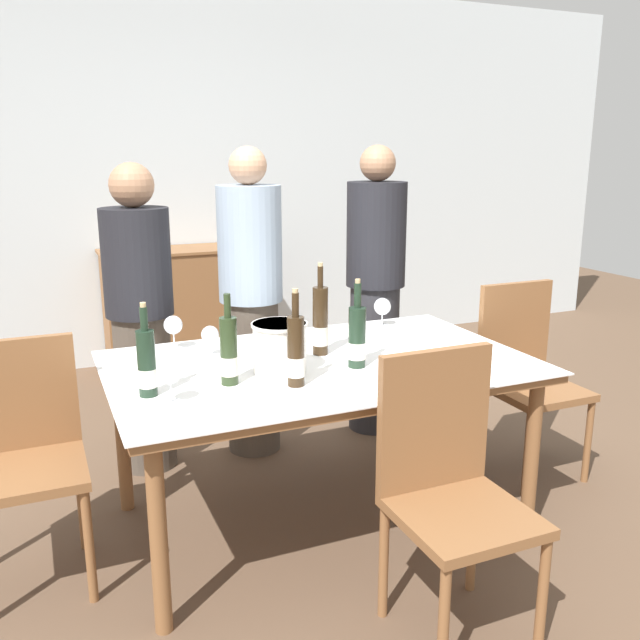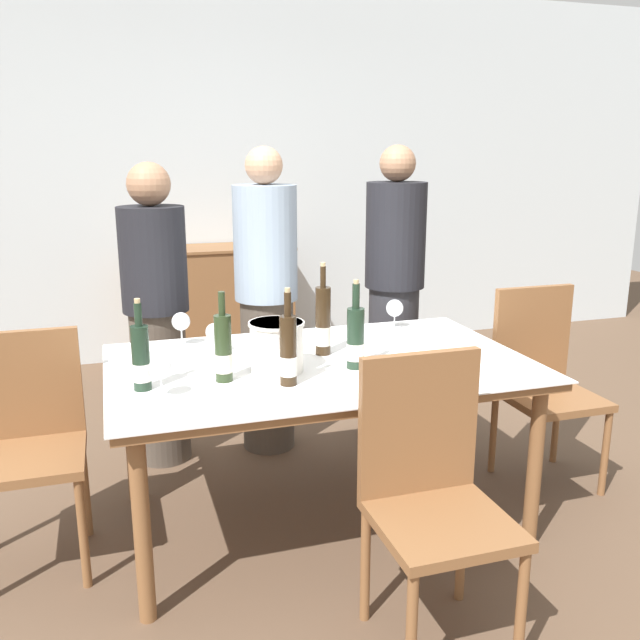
{
  "view_description": "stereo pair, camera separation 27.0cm",
  "coord_description": "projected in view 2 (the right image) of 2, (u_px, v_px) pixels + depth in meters",
  "views": [
    {
      "loc": [
        -1.06,
        -2.47,
        1.59
      ],
      "look_at": [
        0.0,
        0.0,
        0.91
      ],
      "focal_mm": 38.0,
      "sensor_mm": 36.0,
      "label": 1
    },
    {
      "loc": [
        -0.81,
        -2.57,
        1.59
      ],
      "look_at": [
        0.0,
        0.0,
        0.91
      ],
      "focal_mm": 38.0,
      "sensor_mm": 36.0,
      "label": 2
    }
  ],
  "objects": [
    {
      "name": "person_guest_right",
      "position": [
        394.0,
        294.0,
        3.78
      ],
      "size": [
        0.33,
        0.33,
        1.62
      ],
      "color": "#2D2D33",
      "rests_on": "ground_plane"
    },
    {
      "name": "wine_glass_2",
      "position": [
        181.0,
        322.0,
        3.03
      ],
      "size": [
        0.08,
        0.08,
        0.15
      ],
      "color": "white",
      "rests_on": "dining_table"
    },
    {
      "name": "wine_bottle_0",
      "position": [
        141.0,
        359.0,
        2.47
      ],
      "size": [
        0.07,
        0.07,
        0.34
      ],
      "color": "#1E3323",
      "rests_on": "dining_table"
    },
    {
      "name": "wine_glass_3",
      "position": [
        395.0,
        309.0,
        3.34
      ],
      "size": [
        0.09,
        0.09,
        0.14
      ],
      "color": "white",
      "rests_on": "dining_table"
    },
    {
      "name": "wine_glass_1",
      "position": [
        160.0,
        369.0,
        2.39
      ],
      "size": [
        0.08,
        0.08,
        0.15
      ],
      "color": "white",
      "rests_on": "dining_table"
    },
    {
      "name": "person_host",
      "position": [
        157.0,
        317.0,
        3.43
      ],
      "size": [
        0.33,
        0.33,
        1.54
      ],
      "color": "#51473D",
      "rests_on": "ground_plane"
    },
    {
      "name": "person_guest_left",
      "position": [
        267.0,
        303.0,
        3.57
      ],
      "size": [
        0.33,
        0.33,
        1.61
      ],
      "color": "#51473D",
      "rests_on": "ground_plane"
    },
    {
      "name": "wine_bottle_3",
      "position": [
        223.0,
        350.0,
        2.56
      ],
      "size": [
        0.07,
        0.07,
        0.35
      ],
      "color": "#28381E",
      "rests_on": "dining_table"
    },
    {
      "name": "ground_plane",
      "position": [
        320.0,
        520.0,
        3.0
      ],
      "size": [
        12.0,
        12.0,
        0.0
      ],
      "primitive_type": "plane",
      "color": "brown"
    },
    {
      "name": "dining_table",
      "position": [
        320.0,
        376.0,
        2.84
      ],
      "size": [
        1.73,
        1.08,
        0.73
      ],
      "color": "brown",
      "rests_on": "ground_plane"
    },
    {
      "name": "chair_near_front",
      "position": [
        430.0,
        483.0,
        2.2
      ],
      "size": [
        0.42,
        0.42,
        0.95
      ],
      "color": "brown",
      "rests_on": "ground_plane"
    },
    {
      "name": "wine_glass_0",
      "position": [
        214.0,
        333.0,
        2.92
      ],
      "size": [
        0.08,
        0.08,
        0.13
      ],
      "color": "white",
      "rests_on": "dining_table"
    },
    {
      "name": "sideboard_cabinet",
      "position": [
        216.0,
        305.0,
        5.13
      ],
      "size": [
        1.16,
        0.46,
        0.89
      ],
      "color": "brown",
      "rests_on": "ground_plane"
    },
    {
      "name": "chair_right_end",
      "position": [
        541.0,
        374.0,
        3.29
      ],
      "size": [
        0.42,
        0.42,
        0.95
      ],
      "color": "brown",
      "rests_on": "ground_plane"
    },
    {
      "name": "wine_bottle_2",
      "position": [
        355.0,
        339.0,
        2.71
      ],
      "size": [
        0.07,
        0.07,
        0.36
      ],
      "color": "#1E3323",
      "rests_on": "dining_table"
    },
    {
      "name": "wine_bottle_1",
      "position": [
        323.0,
        323.0,
        2.89
      ],
      "size": [
        0.07,
        0.07,
        0.4
      ],
      "color": "#332314",
      "rests_on": "dining_table"
    },
    {
      "name": "chair_left_end",
      "position": [
        27.0,
        433.0,
        2.61
      ],
      "size": [
        0.42,
        0.42,
        0.91
      ],
      "color": "brown",
      "rests_on": "ground_plane"
    },
    {
      "name": "wine_bottle_4",
      "position": [
        288.0,
        352.0,
        2.52
      ],
      "size": [
        0.07,
        0.07,
        0.37
      ],
      "color": "#332314",
      "rests_on": "dining_table"
    },
    {
      "name": "back_wall",
      "position": [
        213.0,
        176.0,
        5.18
      ],
      "size": [
        8.0,
        0.1,
        2.8
      ],
      "color": "silver",
      "rests_on": "ground_plane"
    },
    {
      "name": "ice_bucket",
      "position": [
        277.0,
        345.0,
        2.68
      ],
      "size": [
        0.22,
        0.22,
        0.2
      ],
      "color": "white",
      "rests_on": "dining_table"
    }
  ]
}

